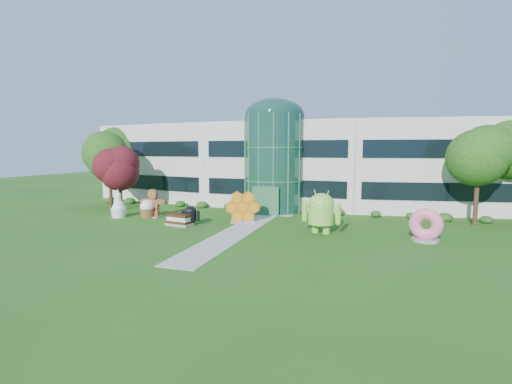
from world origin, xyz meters
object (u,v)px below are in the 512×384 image
(android_black, at_px, (190,214))
(donut, at_px, (426,225))
(gingerbread, at_px, (153,203))
(android_green, at_px, (321,210))

(android_black, distance_m, donut, 18.12)
(android_black, relative_size, donut, 0.81)
(gingerbread, bearing_deg, donut, -3.15)
(donut, bearing_deg, android_green, -171.11)
(android_green, distance_m, gingerbread, 16.01)
(android_green, bearing_deg, donut, 8.11)
(android_black, bearing_deg, gingerbread, 146.91)
(android_black, xyz_separation_m, donut, (18.12, 0.16, 0.22))
(android_black, height_order, gingerbread, gingerbread)
(android_green, relative_size, gingerbread, 1.24)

